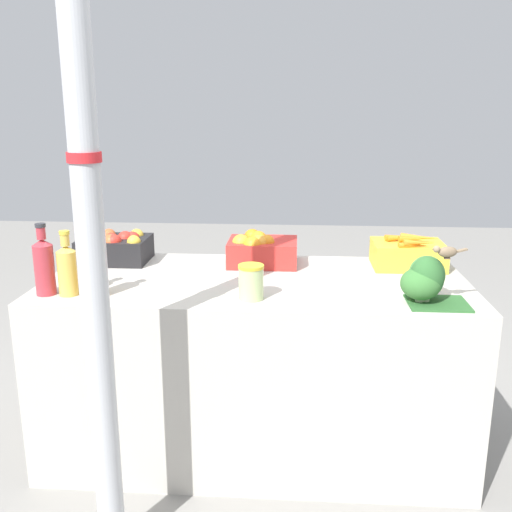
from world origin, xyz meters
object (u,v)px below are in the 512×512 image
(carrot_crate, at_px, (408,253))
(juice_bottle_amber, at_px, (97,271))
(support_pole, at_px, (87,198))
(broccoli_pile, at_px, (425,280))
(sparrow_bird, at_px, (446,252))
(apple_crate, at_px, (114,246))
(orange_crate, at_px, (261,250))
(pickle_jar, at_px, (251,282))
(juice_bottle_ruby, at_px, (44,265))
(juice_bottle_golden, at_px, (67,269))

(carrot_crate, bearing_deg, juice_bottle_amber, -158.42)
(carrot_crate, distance_m, juice_bottle_amber, 1.37)
(support_pole, xyz_separation_m, broccoli_pile, (1.09, 0.45, -0.36))
(support_pole, distance_m, sparrow_bird, 1.25)
(apple_crate, distance_m, orange_crate, 0.69)
(support_pole, bearing_deg, apple_crate, 104.43)
(support_pole, xyz_separation_m, orange_crate, (0.45, 0.94, -0.38))
(support_pole, xyz_separation_m, apple_crate, (-0.24, 0.94, -0.38))
(apple_crate, relative_size, juice_bottle_amber, 1.35)
(support_pole, relative_size, pickle_jar, 18.36)
(apple_crate, distance_m, juice_bottle_amber, 0.51)
(orange_crate, xyz_separation_m, sparrow_bird, (0.70, -0.53, 0.14))
(support_pole, relative_size, apple_crate, 7.80)
(juice_bottle_amber, distance_m, sparrow_bird, 1.30)
(juice_bottle_ruby, relative_size, juice_bottle_golden, 1.11)
(apple_crate, relative_size, juice_bottle_ruby, 1.12)
(apple_crate, bearing_deg, sparrow_bird, -20.85)
(pickle_jar, bearing_deg, juice_bottle_golden, -179.98)
(apple_crate, height_order, juice_bottle_amber, juice_bottle_amber)
(orange_crate, distance_m, juice_bottle_amber, 0.78)
(juice_bottle_golden, bearing_deg, broccoli_pile, 0.38)
(support_pole, bearing_deg, pickle_jar, 44.46)
(carrot_crate, height_order, sparrow_bird, sparrow_bird)
(juice_bottle_ruby, bearing_deg, juice_bottle_golden, 0.00)
(juice_bottle_amber, xyz_separation_m, pickle_jar, (0.59, 0.00, -0.03))
(juice_bottle_ruby, bearing_deg, support_pole, -50.84)
(support_pole, xyz_separation_m, sparrow_bird, (1.15, 0.41, -0.24))
(juice_bottle_ruby, xyz_separation_m, sparrow_bird, (1.51, -0.03, 0.09))
(carrot_crate, relative_size, juice_bottle_amber, 1.35)
(apple_crate, bearing_deg, broccoli_pile, -20.19)
(juice_bottle_golden, bearing_deg, apple_crate, 87.25)
(orange_crate, distance_m, sparrow_bird, 0.89)
(orange_crate, bearing_deg, juice_bottle_golden, -145.12)
(juice_bottle_golden, xyz_separation_m, juice_bottle_amber, (0.12, 0.00, -0.01))
(juice_bottle_golden, distance_m, sparrow_bird, 1.42)
(juice_bottle_ruby, height_order, juice_bottle_golden, juice_bottle_ruby)
(broccoli_pile, height_order, juice_bottle_golden, juice_bottle_golden)
(juice_bottle_amber, height_order, sparrow_bird, juice_bottle_amber)
(support_pole, distance_m, apple_crate, 1.04)
(juice_bottle_ruby, xyz_separation_m, pickle_jar, (0.80, 0.00, -0.05))
(carrot_crate, xyz_separation_m, juice_bottle_amber, (-1.27, -0.50, 0.04))
(sparrow_bird, bearing_deg, orange_crate, -49.60)
(support_pole, distance_m, orange_crate, 1.11)
(broccoli_pile, xyz_separation_m, juice_bottle_ruby, (-1.45, -0.01, 0.03))
(orange_crate, height_order, juice_bottle_ruby, juice_bottle_ruby)
(orange_crate, distance_m, juice_bottle_ruby, 0.95)
(juice_bottle_amber, bearing_deg, support_pole, -71.21)
(broccoli_pile, height_order, pickle_jar, broccoli_pile)
(juice_bottle_golden, height_order, sparrow_bird, juice_bottle_golden)
(apple_crate, bearing_deg, pickle_jar, -36.03)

